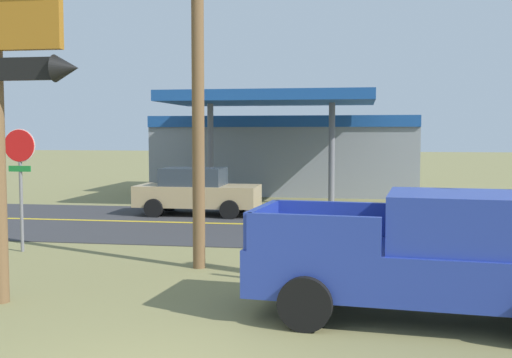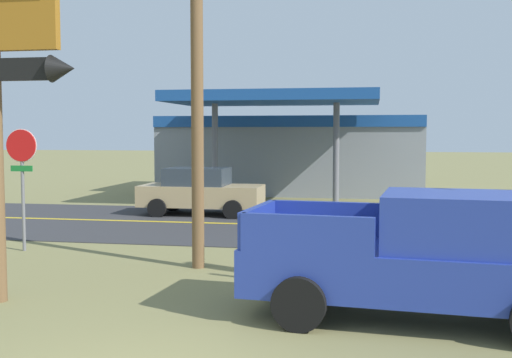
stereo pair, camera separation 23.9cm
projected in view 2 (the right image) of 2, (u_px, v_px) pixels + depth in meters
road_asphalt at (285, 225)px, 19.59m from camera, size 140.00×8.00×0.02m
road_centre_line at (285, 225)px, 19.59m from camera, size 126.00×0.20×0.01m
stop_sign at (22, 167)px, 15.27m from camera, size 0.80×0.08×2.95m
utility_pole at (197, 33)px, 13.16m from camera, size 2.09×0.26×9.18m
gas_station at (292, 152)px, 30.49m from camera, size 12.00×11.50×4.40m
pickup_blue_parked_on_lawn at (422, 258)px, 9.63m from camera, size 5.37×2.62×1.96m
car_tan_near_lane at (200, 191)px, 22.07m from camera, size 4.20×2.00×1.64m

